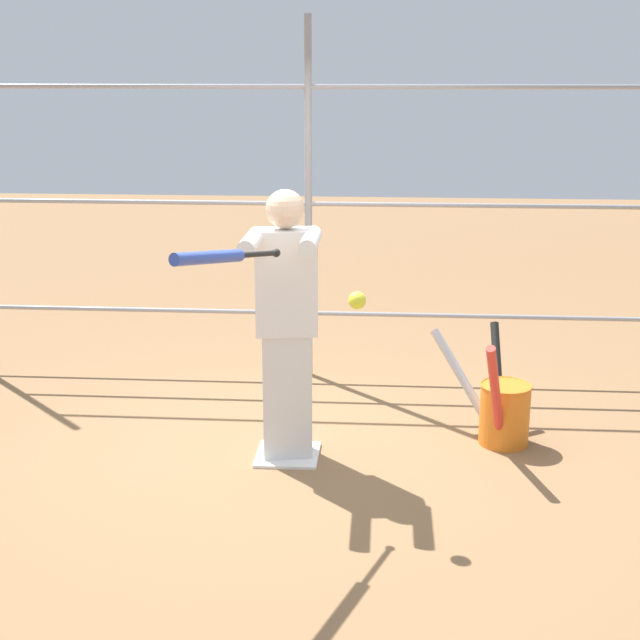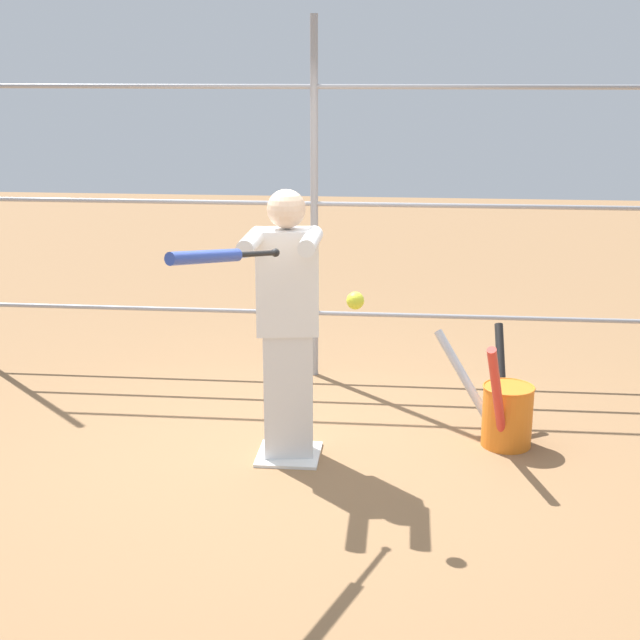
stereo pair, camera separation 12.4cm
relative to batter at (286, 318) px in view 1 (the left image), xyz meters
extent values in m
plane|color=olive|center=(0.00, -0.02, -0.93)|extent=(24.00, 24.00, 0.00)
cube|color=white|center=(0.00, -0.02, -0.92)|extent=(0.40, 0.40, 0.02)
cylinder|color=#939399|center=(0.00, -1.62, 0.47)|extent=(0.06, 0.06, 2.80)
cylinder|color=#939399|center=(0.00, -1.62, -0.41)|extent=(5.61, 0.04, 0.04)
cylinder|color=#939399|center=(0.00, -1.62, 0.47)|extent=(5.61, 0.04, 0.04)
cylinder|color=#939399|center=(0.00, -1.62, 1.35)|extent=(5.61, 0.04, 0.04)
cube|color=silver|center=(0.00, -0.02, -0.52)|extent=(0.33, 0.24, 0.83)
cube|color=white|center=(0.00, -0.02, 0.23)|extent=(0.41, 0.27, 0.65)
sphere|color=beige|center=(0.00, -0.02, 0.67)|extent=(0.23, 0.23, 0.23)
cylinder|color=white|center=(-0.17, 0.19, 0.52)|extent=(0.10, 0.46, 0.10)
cylinder|color=white|center=(0.17, 0.24, 0.52)|extent=(0.10, 0.46, 0.10)
sphere|color=black|center=(0.00, 0.44, 0.50)|extent=(0.05, 0.05, 0.05)
cylinder|color=black|center=(0.08, 0.60, 0.53)|extent=(0.18, 0.34, 0.08)
cylinder|color=#334CB2|center=(0.27, 1.00, 0.59)|extent=(0.29, 0.52, 0.14)
sphere|color=yellow|center=(-0.46, 0.64, 0.29)|extent=(0.10, 0.10, 0.10)
cylinder|color=orange|center=(-1.41, -0.33, -0.73)|extent=(0.33, 0.33, 0.41)
torus|color=orange|center=(-1.41, -0.33, -0.52)|extent=(0.34, 0.34, 0.01)
cylinder|color=#B2B2B7|center=(-1.16, -0.55, -0.58)|extent=(0.48, 0.43, 0.66)
cylinder|color=black|center=(-1.40, -0.62, -0.57)|extent=(0.09, 0.51, 0.68)
cylinder|color=red|center=(-1.32, -0.07, -0.51)|extent=(0.22, 0.48, 0.80)
camera|label=1|loc=(-0.60, 5.25, 1.49)|focal=50.00mm
camera|label=2|loc=(-0.72, 5.24, 1.49)|focal=50.00mm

